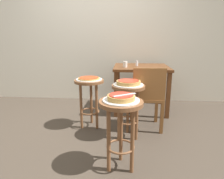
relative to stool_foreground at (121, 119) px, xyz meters
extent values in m
plane|color=#42382D|center=(-0.54, 0.57, -0.49)|extent=(6.00, 6.00, 0.00)
cube|color=silver|center=(-0.54, 2.22, 1.01)|extent=(6.00, 0.10, 3.00)
cylinder|color=brown|center=(0.00, 0.00, 0.15)|extent=(0.39, 0.39, 0.03)
cylinder|color=brown|center=(0.00, 0.12, -0.18)|extent=(0.04, 0.04, 0.63)
cylinder|color=brown|center=(-0.11, -0.06, -0.18)|extent=(0.04, 0.04, 0.63)
cylinder|color=brown|center=(0.11, -0.06, -0.18)|extent=(0.04, 0.04, 0.63)
torus|color=brown|center=(0.00, 0.00, -0.27)|extent=(0.26, 0.26, 0.02)
cylinder|color=white|center=(0.00, 0.00, 0.18)|extent=(0.32, 0.32, 0.01)
cylinder|color=tan|center=(0.00, 0.00, 0.20)|extent=(0.24, 0.24, 0.04)
cylinder|color=red|center=(0.00, 0.00, 0.22)|extent=(0.21, 0.21, 0.01)
cylinder|color=brown|center=(0.07, 0.61, 0.15)|extent=(0.39, 0.39, 0.03)
cylinder|color=brown|center=(0.07, 0.73, -0.18)|extent=(0.04, 0.04, 0.63)
cylinder|color=brown|center=(-0.04, 0.55, -0.18)|extent=(0.04, 0.04, 0.63)
cylinder|color=brown|center=(0.17, 0.55, -0.18)|extent=(0.04, 0.04, 0.63)
torus|color=brown|center=(0.07, 0.61, -0.27)|extent=(0.26, 0.26, 0.02)
cylinder|color=silver|center=(0.07, 0.61, 0.18)|extent=(0.35, 0.35, 0.01)
cylinder|color=tan|center=(0.07, 0.61, 0.20)|extent=(0.28, 0.28, 0.04)
cylinder|color=#B23823|center=(0.07, 0.61, 0.22)|extent=(0.25, 0.25, 0.01)
cylinder|color=brown|center=(-0.45, 0.88, 0.15)|extent=(0.39, 0.39, 0.03)
cylinder|color=brown|center=(-0.45, 1.00, -0.18)|extent=(0.04, 0.04, 0.63)
cylinder|color=brown|center=(-0.55, 0.82, -0.18)|extent=(0.04, 0.04, 0.63)
cylinder|color=brown|center=(-0.34, 0.82, -0.18)|extent=(0.04, 0.04, 0.63)
torus|color=brown|center=(-0.45, 0.88, -0.27)|extent=(0.26, 0.26, 0.02)
cylinder|color=silver|center=(-0.45, 0.88, 0.18)|extent=(0.34, 0.34, 0.01)
cylinder|color=#B78442|center=(-0.45, 0.88, 0.19)|extent=(0.28, 0.28, 0.01)
cylinder|color=red|center=(-0.45, 0.88, 0.20)|extent=(0.25, 0.25, 0.01)
cube|color=#5B3319|center=(0.28, 1.61, 0.24)|extent=(0.89, 0.80, 0.04)
cube|color=#5B3319|center=(-0.11, 1.26, -0.14)|extent=(0.06, 0.06, 0.71)
cube|color=#5B3319|center=(0.68, 1.26, -0.14)|extent=(0.06, 0.06, 0.71)
cube|color=#5B3319|center=(-0.11, 1.96, -0.14)|extent=(0.06, 0.06, 0.71)
cube|color=#5B3319|center=(0.68, 1.96, -0.14)|extent=(0.06, 0.06, 0.71)
cylinder|color=silver|center=(0.02, 1.46, 0.31)|extent=(0.07, 0.07, 0.09)
cylinder|color=white|center=(0.21, 1.61, 0.30)|extent=(0.04, 0.04, 0.09)
cube|color=brown|center=(0.32, 0.91, -0.06)|extent=(0.42, 0.42, 0.04)
cube|color=brown|center=(0.32, 0.73, 0.16)|extent=(0.40, 0.05, 0.40)
cube|color=brown|center=(0.49, 1.10, -0.29)|extent=(0.04, 0.04, 0.42)
cube|color=brown|center=(0.13, 1.08, -0.29)|extent=(0.04, 0.04, 0.42)
cube|color=brown|center=(0.50, 0.74, -0.29)|extent=(0.04, 0.04, 0.42)
cube|color=brown|center=(0.14, 0.72, -0.29)|extent=(0.04, 0.04, 0.42)
cube|color=silver|center=(0.03, -0.02, 0.23)|extent=(0.20, 0.14, 0.01)
camera|label=1|loc=(0.04, -1.63, 0.69)|focal=31.43mm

